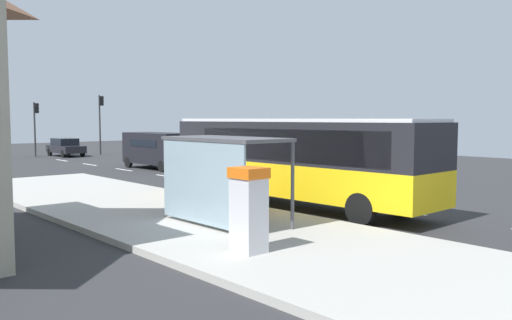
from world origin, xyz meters
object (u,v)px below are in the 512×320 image
recycling_bin_blue (229,193)px  recycling_bin_orange (242,195)px  recycling_bin_red (255,197)px  bus_shelter (216,158)px  traffic_light_median (36,120)px  bus (295,156)px  ticket_machine (249,209)px  sedan_near (66,147)px  white_van (157,148)px  traffic_light_near_side (101,115)px

recycling_bin_blue → recycling_bin_orange: bearing=-90.0°
recycling_bin_red → bus_shelter: size_ratio=0.24×
recycling_bin_orange → traffic_light_median: bearing=82.0°
recycling_bin_blue → traffic_light_median: 32.47m
bus → recycling_bin_orange: bus is taller
ticket_machine → traffic_light_median: bearing=77.6°
recycling_bin_blue → sedan_near: bearing=78.0°
traffic_light_median → bus_shelter: (-6.82, -34.29, -0.96)m
recycling_bin_blue → bus_shelter: (-2.21, -2.24, 1.44)m
sedan_near → recycling_bin_red: (-6.50, -31.95, -0.14)m
white_van → bus_shelter: bus_shelter is taller
sedan_near → ticket_machine: (-10.09, -35.82, 0.38)m
bus → recycling_bin_orange: 2.76m
bus → traffic_light_near_side: traffic_light_near_side is taller
recycling_bin_red → recycling_bin_orange: (0.00, 0.70, 0.00)m
white_van → traffic_light_median: 16.77m
traffic_light_median → traffic_light_near_side: bearing=-17.4°
bus → sedan_near: 31.59m
traffic_light_near_side → traffic_light_median: bearing=162.6°
recycling_bin_orange → ticket_machine: bearing=-128.2°
bus → recycling_bin_blue: size_ratio=11.66×
bus_shelter → traffic_light_median: bearing=78.8°
bus → white_van: bearing=76.4°
white_van → traffic_light_median: bearing=96.2°
recycling_bin_red → traffic_light_median: traffic_light_median is taller
recycling_bin_blue → bus_shelter: 3.46m
sedan_near → bus_shelter: 33.95m
recycling_bin_orange → bus_shelter: size_ratio=0.24×
bus → sedan_near: size_ratio=2.51×
recycling_bin_orange → traffic_light_median: (4.60, 32.75, 2.41)m
sedan_near → recycling_bin_red: 32.61m
ticket_machine → recycling_bin_blue: ticket_machine is taller
traffic_light_near_side → recycling_bin_blue: bearing=-107.7°
recycling_bin_red → recycling_bin_blue: (0.00, 1.40, 0.00)m
white_van → recycling_bin_blue: size_ratio=5.53×
sedan_near → traffic_light_near_side: bearing=-1.8°
bus → recycling_bin_blue: (-2.49, 0.77, -1.19)m
bus → recycling_bin_blue: bus is taller
bus_shelter → white_van: bearing=64.1°
recycling_bin_red → bus_shelter: bearing=-159.2°
sedan_near → ticket_machine: 37.22m
white_van → recycling_bin_blue: (-6.40, -15.46, -0.69)m
white_van → sedan_near: size_ratio=1.19×
white_van → recycling_bin_orange: (-6.40, -16.16, -0.69)m
white_van → recycling_bin_red: (-6.40, -16.86, -0.69)m
sedan_near → white_van: bearing=-90.4°
sedan_near → traffic_light_median: size_ratio=0.96×
bus → recycling_bin_blue: 2.86m
bus → sedan_near: (4.01, 31.32, -1.05)m
white_van → traffic_light_near_side: bearing=77.6°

